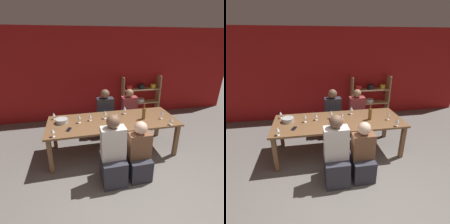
% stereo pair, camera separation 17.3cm
% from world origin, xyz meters
% --- Properties ---
extents(wall_back_red, '(8.80, 0.06, 2.70)m').
position_xyz_m(wall_back_red, '(0.00, 3.83, 1.35)').
color(wall_back_red, '#A31919').
rests_on(wall_back_red, ground_plane).
extents(shelf_unit, '(1.24, 0.30, 1.30)m').
position_xyz_m(shelf_unit, '(1.18, 3.63, 0.55)').
color(shelf_unit, tan).
rests_on(shelf_unit, ground_plane).
extents(dining_table, '(2.72, 1.03, 0.77)m').
position_xyz_m(dining_table, '(-0.16, 1.79, 0.70)').
color(dining_table, brown).
rests_on(dining_table, ground_plane).
extents(mixing_bowl, '(0.25, 0.25, 0.09)m').
position_xyz_m(mixing_bowl, '(-1.21, 1.91, 0.82)').
color(mixing_bowl, '#B7BABC').
rests_on(mixing_bowl, dining_table).
extents(wine_bottle_green, '(0.07, 0.07, 0.36)m').
position_xyz_m(wine_bottle_green, '(0.50, 1.72, 0.92)').
color(wine_bottle_green, brown).
rests_on(wine_bottle_green, dining_table).
extents(wine_glass_red_a, '(0.08, 0.08, 0.17)m').
position_xyz_m(wine_glass_red_a, '(0.93, 1.34, 0.89)').
color(wine_glass_red_a, white).
rests_on(wine_glass_red_a, dining_table).
extents(wine_glass_white_a, '(0.06, 0.06, 0.16)m').
position_xyz_m(wine_glass_white_a, '(-1.38, 2.11, 0.88)').
color(wine_glass_white_a, white).
rests_on(wine_glass_white_a, dining_table).
extents(wine_glass_red_b, '(0.07, 0.07, 0.15)m').
position_xyz_m(wine_glass_red_b, '(-1.34, 1.36, 0.88)').
color(wine_glass_red_b, white).
rests_on(wine_glass_red_b, dining_table).
extents(wine_glass_empty_a, '(0.08, 0.08, 0.19)m').
position_xyz_m(wine_glass_empty_a, '(0.18, 2.08, 0.91)').
color(wine_glass_empty_a, white).
rests_on(wine_glass_empty_a, dining_table).
extents(wine_glass_white_b, '(0.06, 0.06, 0.18)m').
position_xyz_m(wine_glass_white_b, '(-0.86, 1.82, 0.90)').
color(wine_glass_white_b, white).
rests_on(wine_glass_white_b, dining_table).
extents(wine_glass_red_c, '(0.07, 0.07, 0.14)m').
position_xyz_m(wine_glass_red_c, '(-0.63, 1.89, 0.87)').
color(wine_glass_red_c, white).
rests_on(wine_glass_red_c, dining_table).
extents(wine_glass_red_d, '(0.07, 0.07, 0.19)m').
position_xyz_m(wine_glass_red_d, '(-0.31, 1.92, 0.91)').
color(wine_glass_red_d, white).
rests_on(wine_glass_red_d, dining_table).
extents(wine_glass_empty_b, '(0.06, 0.06, 0.14)m').
position_xyz_m(wine_glass_empty_b, '(-0.08, 1.84, 0.87)').
color(wine_glass_empty_b, white).
rests_on(wine_glass_empty_b, dining_table).
extents(wine_glass_empty_c, '(0.06, 0.06, 0.18)m').
position_xyz_m(wine_glass_empty_c, '(0.89, 1.65, 0.90)').
color(wine_glass_empty_c, white).
rests_on(wine_glass_empty_c, dining_table).
extents(cell_phone, '(0.12, 0.16, 0.01)m').
position_xyz_m(cell_phone, '(-1.07, 1.57, 0.78)').
color(cell_phone, black).
rests_on(cell_phone, dining_table).
extents(person_near_a, '(0.41, 0.51, 1.28)m').
position_xyz_m(person_near_a, '(-0.36, 0.93, 0.47)').
color(person_near_a, '#2D2D38').
rests_on(person_near_a, ground_plane).
extents(person_far_a, '(0.42, 0.52, 1.22)m').
position_xyz_m(person_far_a, '(-0.17, 2.63, 0.45)').
color(person_far_a, '#2D2D38').
rests_on(person_far_a, ground_plane).
extents(person_near_b, '(0.39, 0.48, 1.11)m').
position_xyz_m(person_near_b, '(0.12, 0.94, 0.41)').
color(person_near_b, '#2D2D38').
rests_on(person_near_b, ground_plane).
extents(person_far_b, '(0.40, 0.49, 1.20)m').
position_xyz_m(person_far_b, '(0.46, 2.62, 0.44)').
color(person_far_b, '#2D2D38').
rests_on(person_far_b, ground_plane).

